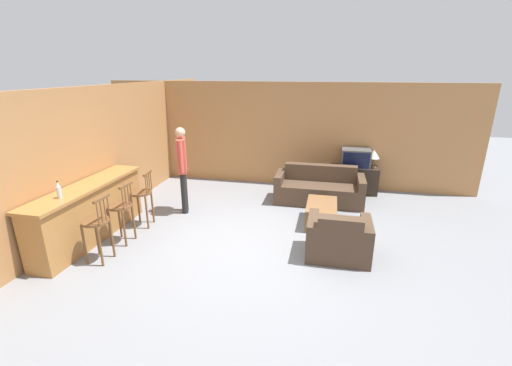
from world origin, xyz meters
TOP-DOWN VIEW (x-y plane):
  - ground_plane at (0.00, 0.00)m, footprint 24.00×24.00m
  - wall_back at (0.00, 3.53)m, footprint 9.40×0.08m
  - wall_left at (-3.16, 1.26)m, footprint 0.08×8.53m
  - bar_counter at (-2.83, -0.30)m, footprint 0.55×2.55m
  - bar_chair_near at (-2.22, -0.93)m, footprint 0.42×0.42m
  - bar_chair_mid at (-2.22, -0.30)m, footprint 0.42×0.42m
  - bar_chair_far at (-2.22, 0.39)m, footprint 0.45×0.45m
  - couch_far at (1.03, 2.37)m, footprint 1.95×0.82m
  - armchair_near at (1.44, -0.01)m, footprint 0.99×0.78m
  - coffee_table at (1.13, 1.21)m, footprint 0.57×0.96m
  - tv_unit at (1.82, 3.20)m, footprint 1.13×0.44m
  - tv at (1.82, 3.20)m, footprint 0.67×0.51m
  - bottle at (-2.79, -0.92)m, footprint 0.07×0.07m
  - table_lamp at (2.23, 3.20)m, footprint 0.27×0.27m
  - person_by_window at (-1.71, 1.18)m, footprint 0.29×0.50m

SIDE VIEW (x-z plane):
  - ground_plane at x=0.00m, z-range 0.00..0.00m
  - couch_far at x=1.03m, z-range -0.11..0.70m
  - armchair_near at x=1.44m, z-range -0.09..0.70m
  - tv_unit at x=1.82m, z-range 0.00..0.65m
  - coffee_table at x=1.13m, z-range 0.14..0.56m
  - bar_counter at x=-2.83m, z-range 0.00..1.01m
  - bar_chair_near at x=-2.22m, z-range 0.05..1.13m
  - bar_chair_mid at x=-2.22m, z-range 0.05..1.13m
  - bar_chair_far at x=-2.22m, z-range 0.05..1.13m
  - tv at x=1.82m, z-range 0.65..1.09m
  - table_lamp at x=2.23m, z-range 0.75..1.18m
  - person_by_window at x=-1.71m, z-range 0.13..1.93m
  - bottle at x=-2.79m, z-range 0.99..1.27m
  - wall_back at x=0.00m, z-range 0.00..2.60m
  - wall_left at x=-3.16m, z-range 0.00..2.60m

